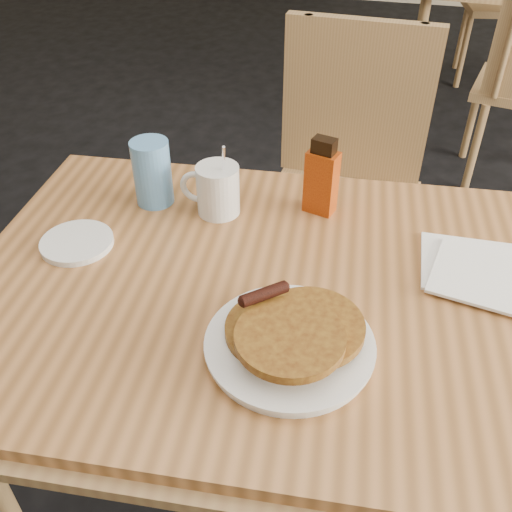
{
  "coord_description": "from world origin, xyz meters",
  "views": [
    {
      "loc": [
        0.18,
        -0.68,
        1.4
      ],
      "look_at": [
        -0.01,
        0.03,
        0.82
      ],
      "focal_mm": 40.0,
      "sensor_mm": 36.0,
      "label": 1
    }
  ],
  "objects_px": {
    "main_table": "(289,303)",
    "coffee_mug": "(217,189)",
    "blue_tumbler": "(152,173)",
    "chair_main_far": "(347,164)",
    "pancake_plate": "(291,339)",
    "syrup_bottle": "(322,179)"
  },
  "relations": [
    {
      "from": "chair_main_far",
      "to": "coffee_mug",
      "type": "xyz_separation_m",
      "value": [
        -0.21,
        -0.58,
        0.23
      ]
    },
    {
      "from": "main_table",
      "to": "blue_tumbler",
      "type": "relative_size",
      "value": 9.17
    },
    {
      "from": "syrup_bottle",
      "to": "blue_tumbler",
      "type": "height_order",
      "value": "syrup_bottle"
    },
    {
      "from": "chair_main_far",
      "to": "syrup_bottle",
      "type": "distance_m",
      "value": 0.58
    },
    {
      "from": "main_table",
      "to": "coffee_mug",
      "type": "relative_size",
      "value": 7.76
    },
    {
      "from": "chair_main_far",
      "to": "coffee_mug",
      "type": "distance_m",
      "value": 0.66
    },
    {
      "from": "pancake_plate",
      "to": "syrup_bottle",
      "type": "height_order",
      "value": "syrup_bottle"
    },
    {
      "from": "main_table",
      "to": "chair_main_far",
      "type": "relative_size",
      "value": 1.31
    },
    {
      "from": "pancake_plate",
      "to": "blue_tumbler",
      "type": "xyz_separation_m",
      "value": [
        -0.36,
        0.34,
        0.04
      ]
    },
    {
      "from": "main_table",
      "to": "coffee_mug",
      "type": "bearing_deg",
      "value": 135.42
    },
    {
      "from": "pancake_plate",
      "to": "coffee_mug",
      "type": "bearing_deg",
      "value": 123.46
    },
    {
      "from": "pancake_plate",
      "to": "coffee_mug",
      "type": "relative_size",
      "value": 1.6
    },
    {
      "from": "main_table",
      "to": "pancake_plate",
      "type": "bearing_deg",
      "value": -78.17
    },
    {
      "from": "pancake_plate",
      "to": "blue_tumbler",
      "type": "height_order",
      "value": "blue_tumbler"
    },
    {
      "from": "chair_main_far",
      "to": "blue_tumbler",
      "type": "xyz_separation_m",
      "value": [
        -0.34,
        -0.58,
        0.25
      ]
    },
    {
      "from": "pancake_plate",
      "to": "syrup_bottle",
      "type": "distance_m",
      "value": 0.39
    },
    {
      "from": "main_table",
      "to": "pancake_plate",
      "type": "relative_size",
      "value": 4.84
    },
    {
      "from": "pancake_plate",
      "to": "syrup_bottle",
      "type": "bearing_deg",
      "value": 93.06
    },
    {
      "from": "chair_main_far",
      "to": "coffee_mug",
      "type": "height_order",
      "value": "chair_main_far"
    },
    {
      "from": "main_table",
      "to": "syrup_bottle",
      "type": "relative_size",
      "value": 7.79
    },
    {
      "from": "pancake_plate",
      "to": "blue_tumbler",
      "type": "relative_size",
      "value": 1.9
    },
    {
      "from": "main_table",
      "to": "coffee_mug",
      "type": "distance_m",
      "value": 0.28
    }
  ]
}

